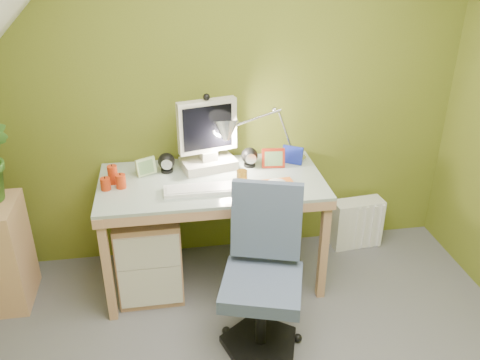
{
  "coord_description": "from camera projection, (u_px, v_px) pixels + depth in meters",
  "views": [
    {
      "loc": [
        -0.42,
        -1.59,
        2.18
      ],
      "look_at": [
        0.0,
        1.0,
        0.85
      ],
      "focal_mm": 38.0,
      "sensor_mm": 36.0,
      "label": 1
    }
  ],
  "objects": [
    {
      "name": "keyboard",
      "position": [
        201.0,
        189.0,
        3.03
      ],
      "size": [
        0.44,
        0.14,
        0.02
      ],
      "primitive_type": "cube",
      "rotation": [
        0.0,
        0.0,
        -0.0
      ],
      "color": "white",
      "rests_on": "desk"
    },
    {
      "name": "desk_lamp",
      "position": [
        277.0,
        122.0,
        3.26
      ],
      "size": [
        0.57,
        0.34,
        0.57
      ],
      "primitive_type": null,
      "rotation": [
        0.0,
        0.0,
        -0.21
      ],
      "color": "silver",
      "rests_on": "desk"
    },
    {
      "name": "photo_frame_blue",
      "position": [
        293.0,
        155.0,
        3.36
      ],
      "size": [
        0.13,
        0.09,
        0.12
      ],
      "primitive_type": "cube",
      "rotation": [
        0.0,
        0.0,
        -0.56
      ],
      "color": "navy",
      "rests_on": "desk"
    },
    {
      "name": "monitor",
      "position": [
        207.0,
        130.0,
        3.21
      ],
      "size": [
        0.43,
        0.31,
        0.53
      ],
      "primitive_type": null,
      "rotation": [
        0.0,
        0.0,
        0.23
      ],
      "color": "beige",
      "rests_on": "desk"
    },
    {
      "name": "photo_frame_green",
      "position": [
        146.0,
        167.0,
        3.21
      ],
      "size": [
        0.12,
        0.08,
        0.11
      ],
      "primitive_type": "cube",
      "rotation": [
        0.0,
        0.0,
        0.48
      ],
      "color": "#BBD895",
      "rests_on": "desk"
    },
    {
      "name": "amber_tumbler",
      "position": [
        242.0,
        177.0,
        3.1
      ],
      "size": [
        0.07,
        0.07,
        0.09
      ],
      "primitive_type": "cylinder",
      "rotation": [
        0.0,
        0.0,
        -0.05
      ],
      "color": "brown",
      "rests_on": "desk"
    },
    {
      "name": "candle_cluster",
      "position": [
        112.0,
        178.0,
        3.07
      ],
      "size": [
        0.17,
        0.16,
        0.12
      ],
      "primitive_type": null,
      "rotation": [
        0.0,
        0.0,
        0.16
      ],
      "color": "#BA3110",
      "rests_on": "desk"
    },
    {
      "name": "mouse",
      "position": [
        276.0,
        182.0,
        3.09
      ],
      "size": [
        0.13,
        0.09,
        0.04
      ],
      "primitive_type": "ellipsoid",
      "rotation": [
        0.0,
        0.0,
        0.15
      ],
      "color": "white",
      "rests_on": "mousepad"
    },
    {
      "name": "mousepad",
      "position": [
        276.0,
        185.0,
        3.1
      ],
      "size": [
        0.25,
        0.19,
        0.01
      ],
      "primitive_type": "cube",
      "rotation": [
        0.0,
        0.0,
        0.08
      ],
      "color": "#CA621F",
      "rests_on": "desk"
    },
    {
      "name": "speaker_right",
      "position": [
        250.0,
        157.0,
        3.32
      ],
      "size": [
        0.12,
        0.12,
        0.13
      ],
      "primitive_type": null,
      "rotation": [
        0.0,
        0.0,
        -0.07
      ],
      "color": "black",
      "rests_on": "desk"
    },
    {
      "name": "desk",
      "position": [
        213.0,
        230.0,
        3.34
      ],
      "size": [
        1.4,
        0.71,
        0.75
      ],
      "primitive_type": null,
      "rotation": [
        0.0,
        0.0,
        -0.01
      ],
      "color": "tan",
      "rests_on": "floor"
    },
    {
      "name": "radiator",
      "position": [
        357.0,
        223.0,
        3.78
      ],
      "size": [
        0.38,
        0.18,
        0.37
      ],
      "primitive_type": "cube",
      "rotation": [
        0.0,
        0.0,
        0.09
      ],
      "color": "white",
      "rests_on": "floor"
    },
    {
      "name": "photo_frame_red",
      "position": [
        273.0,
        158.0,
        3.31
      ],
      "size": [
        0.15,
        0.04,
        0.13
      ],
      "primitive_type": "cube",
      "rotation": [
        0.0,
        0.0,
        -0.09
      ],
      "color": "#AC2612",
      "rests_on": "desk"
    },
    {
      "name": "speaker_left",
      "position": [
        166.0,
        162.0,
        3.24
      ],
      "size": [
        0.12,
        0.12,
        0.13
      ],
      "primitive_type": null,
      "rotation": [
        0.0,
        0.0,
        -0.14
      ],
      "color": "black",
      "rests_on": "desk"
    },
    {
      "name": "wall_back",
      "position": [
        225.0,
        91.0,
        3.31
      ],
      "size": [
        3.2,
        0.01,
        2.4
      ],
      "primitive_type": "cube",
      "color": "olive",
      "rests_on": "floor"
    },
    {
      "name": "side_ledge",
      "position": [
        4.0,
        254.0,
        3.15
      ],
      "size": [
        0.26,
        0.4,
        0.7
      ],
      "primitive_type": "cube",
      "color": "tan",
      "rests_on": "floor"
    },
    {
      "name": "task_chair",
      "position": [
        262.0,
        286.0,
        2.73
      ],
      "size": [
        0.6,
        0.6,
        0.87
      ],
      "primitive_type": null,
      "rotation": [
        0.0,
        0.0,
        -0.3
      ],
      "color": "#414F6B",
      "rests_on": "floor"
    }
  ]
}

